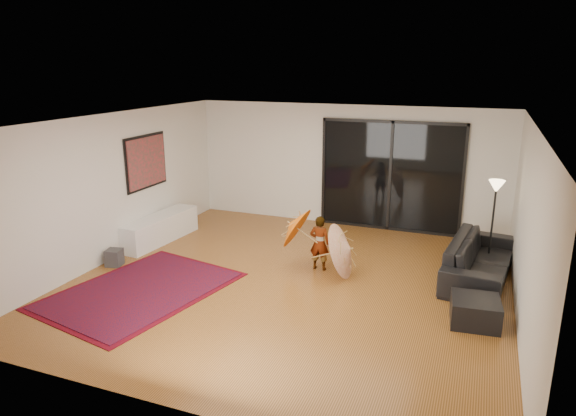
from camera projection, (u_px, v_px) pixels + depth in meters
The scene contains 17 objects.
floor at pixel (290, 282), 8.63m from camera, with size 7.00×7.00×0.00m, color #A7652D.
ceiling at pixel (290, 121), 7.89m from camera, with size 7.00×7.00×0.00m, color white.
wall_back at pixel (346, 166), 11.40m from camera, with size 7.00×7.00×0.00m, color silver.
wall_front at pixel (165, 293), 5.12m from camera, with size 7.00×7.00×0.00m, color silver.
wall_left at pixel (113, 187), 9.48m from camera, with size 7.00×7.00×0.00m, color silver.
wall_right at pixel (527, 230), 7.05m from camera, with size 7.00×7.00×0.00m, color silver.
sliding_door at pixel (390, 176), 11.07m from camera, with size 3.06×0.07×2.40m.
painting at pixel (146, 162), 10.28m from camera, with size 0.04×1.28×1.08m.
media_console at pixel (160, 228), 10.57m from camera, with size 0.49×1.96×0.54m, color white.
speaker at pixel (114, 258), 9.32m from camera, with size 0.27×0.27×0.30m, color #424244.
persian_rug at pixel (141, 290), 8.31m from camera, with size 2.67×3.32×0.02m.
sofa at pixel (480, 259), 8.72m from camera, with size 2.36×0.92×0.69m, color black.
ottoman at pixel (475, 311), 7.23m from camera, with size 0.66×0.66×0.38m, color black.
floor_lamp at pixel (495, 199), 8.93m from camera, with size 0.28×0.28×1.61m.
child at pixel (320, 243), 9.06m from camera, with size 0.36×0.24×0.99m, color #999999.
parasol_orange at pixel (290, 227), 9.14m from camera, with size 0.56×0.81×0.86m.
parasol_white at pixel (351, 250), 8.71m from camera, with size 0.52×0.97×0.97m.
Camera 1 is at (2.84, -7.44, 3.56)m, focal length 32.00 mm.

